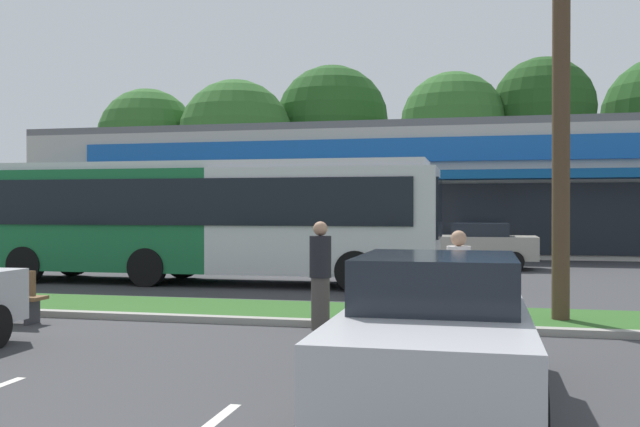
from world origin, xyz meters
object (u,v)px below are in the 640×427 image
Objects in this scene: car_2 at (265,243)px; pedestrian_far at (459,289)px; car_4 at (436,327)px; car_5 at (475,245)px; pedestrian_mid at (320,275)px; city_bus at (199,218)px; car_3 at (102,242)px.

pedestrian_far reaches higher than car_2.
car_5 reaches higher than car_4.
car_2 is at bearing -30.29° from pedestrian_mid.
pedestrian_mid is 1.06× the size of pedestrian_far.
pedestrian_mid is (4.90, -12.70, 0.10)m from car_2.
city_bus is 9.74m from car_5.
car_2 is at bearing 136.86° from pedestrian_far.
city_bus is at bearing -89.80° from car_2.
pedestrian_far reaches higher than car_5.
car_3 is 2.38× the size of pedestrian_mid.
car_2 is 0.92× the size of car_4.
car_2 reaches higher than car_4.
car_2 is at bearing 89.42° from city_bus.
car_4 is at bearing 128.80° from car_3.
car_3 is 21.36m from car_4.
car_2 is (-0.02, 6.08, -0.96)m from city_bus.
car_5 is 13.25m from pedestrian_mid.
pedestrian_mid is at bearing -54.40° from city_bus.
pedestrian_far is (13.52, -13.74, 0.10)m from car_3.
city_bus is 12.76m from car_4.
city_bus reaches higher than car_5.
city_bus is 7.58× the size of pedestrian_far.
city_bus is at bearing -15.00° from pedestrian_mid.
pedestrian_mid is (-2.38, -13.04, 0.12)m from car_5.
car_2 is 2.30× the size of pedestrian_mid.
pedestrian_far is (0.14, 2.91, 0.08)m from car_4.
car_4 is (13.38, -16.65, 0.02)m from car_3.
pedestrian_mid is (11.23, -12.66, 0.15)m from car_3.
city_bus reaches higher than car_4.
pedestrian_mid reaches higher than car_4.
car_5 is at bearing 2.69° from car_2.
car_3 is at bearing 153.84° from pedestrian_far.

